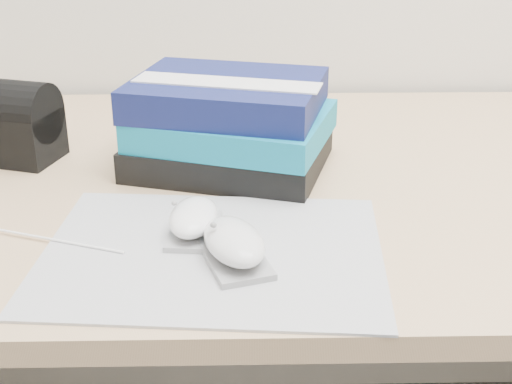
{
  "coord_description": "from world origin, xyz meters",
  "views": [
    {
      "loc": [
        -0.09,
        0.63,
        1.13
      ],
      "look_at": [
        -0.07,
        1.42,
        0.77
      ],
      "focal_mm": 50.0,
      "sensor_mm": 36.0,
      "label": 1
    }
  ],
  "objects_px": {
    "desk": "(297,288)",
    "mouse_front": "(234,244)",
    "book_stack": "(230,124)",
    "mouse_rear": "(194,219)",
    "pouch": "(11,122)"
  },
  "relations": [
    {
      "from": "desk",
      "to": "pouch",
      "type": "distance_m",
      "value": 0.52
    },
    {
      "from": "desk",
      "to": "book_stack",
      "type": "xyz_separation_m",
      "value": [
        -0.11,
        -0.04,
        0.3
      ]
    },
    {
      "from": "mouse_front",
      "to": "book_stack",
      "type": "relative_size",
      "value": 0.39
    },
    {
      "from": "book_stack",
      "to": "pouch",
      "type": "bearing_deg",
      "value": 173.33
    },
    {
      "from": "mouse_rear",
      "to": "pouch",
      "type": "relative_size",
      "value": 0.71
    },
    {
      "from": "desk",
      "to": "pouch",
      "type": "relative_size",
      "value": 10.61
    },
    {
      "from": "book_stack",
      "to": "pouch",
      "type": "xyz_separation_m",
      "value": [
        -0.32,
        0.04,
        -0.01
      ]
    },
    {
      "from": "mouse_rear",
      "to": "mouse_front",
      "type": "height_order",
      "value": "mouse_front"
    },
    {
      "from": "book_stack",
      "to": "desk",
      "type": "bearing_deg",
      "value": 19.48
    },
    {
      "from": "desk",
      "to": "mouse_rear",
      "type": "xyz_separation_m",
      "value": [
        -0.15,
        -0.26,
        0.26
      ]
    },
    {
      "from": "desk",
      "to": "mouse_rear",
      "type": "bearing_deg",
      "value": -119.86
    },
    {
      "from": "desk",
      "to": "mouse_rear",
      "type": "height_order",
      "value": "mouse_rear"
    },
    {
      "from": "mouse_front",
      "to": "pouch",
      "type": "height_order",
      "value": "pouch"
    },
    {
      "from": "desk",
      "to": "mouse_front",
      "type": "relative_size",
      "value": 12.77
    },
    {
      "from": "desk",
      "to": "mouse_front",
      "type": "height_order",
      "value": "mouse_front"
    }
  ]
}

